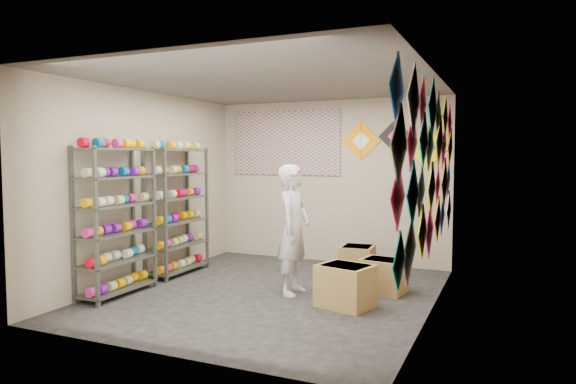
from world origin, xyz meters
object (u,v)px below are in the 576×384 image
at_px(carton_a, 346,286).
at_px(carton_c, 357,261).
at_px(shelf_rack_back, 177,211).
at_px(shopkeeper, 294,230).
at_px(shelf_rack_front, 116,221).
at_px(carton_b, 383,276).

height_order(carton_a, carton_c, carton_a).
xyz_separation_m(shelf_rack_back, carton_a, (2.83, -0.63, -0.70)).
xyz_separation_m(shopkeeper, carton_a, (0.79, -0.28, -0.59)).
xyz_separation_m(shelf_rack_front, carton_b, (3.09, 1.47, -0.73)).
bearing_deg(shelf_rack_front, shelf_rack_back, 90.00).
relative_size(carton_b, carton_c, 1.05).
distance_m(shelf_rack_front, shopkeeper, 2.26).
height_order(shelf_rack_front, carton_b, shelf_rack_front).
bearing_deg(carton_a, shelf_rack_back, -177.85).
bearing_deg(carton_c, carton_a, -83.22).
xyz_separation_m(shopkeeper, carton_b, (1.05, 0.52, -0.61)).
relative_size(shelf_rack_back, shopkeeper, 1.14).
xyz_separation_m(carton_b, carton_c, (-0.57, 0.78, 0.00)).
xyz_separation_m(carton_a, carton_b, (0.26, 0.80, -0.03)).
bearing_deg(carton_a, shopkeeper, 174.86).
distance_m(shelf_rack_back, carton_a, 2.98).
bearing_deg(carton_b, shelf_rack_back, -167.54).
height_order(shelf_rack_front, shelf_rack_back, same).
xyz_separation_m(shelf_rack_back, carton_b, (3.09, 0.17, -0.73)).
bearing_deg(carton_a, carton_b, 86.63).
distance_m(shelf_rack_back, shopkeeper, 2.08).
bearing_deg(shelf_rack_back, shelf_rack_front, -90.00).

